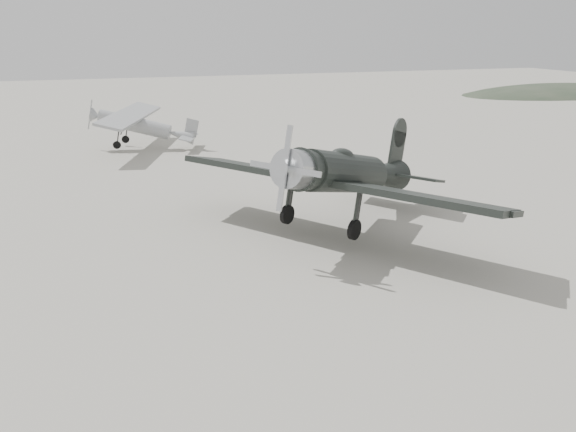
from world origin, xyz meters
name	(u,v)px	position (x,y,z in m)	size (l,w,h in m)	color
ground	(242,280)	(0.00, 0.00, 0.00)	(160.00, 160.00, 0.00)	#9A9688
hill_northeast	(560,93)	(50.00, 40.00, 0.00)	(32.00, 16.00, 5.20)	#2F3D2C
lowwing_monoplane	(348,174)	(5.10, 3.40, 2.23)	(10.70, 11.80, 4.21)	black
highwing_monoplane	(139,122)	(-1.39, 21.97, 1.75)	(7.07, 9.79, 2.80)	gray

